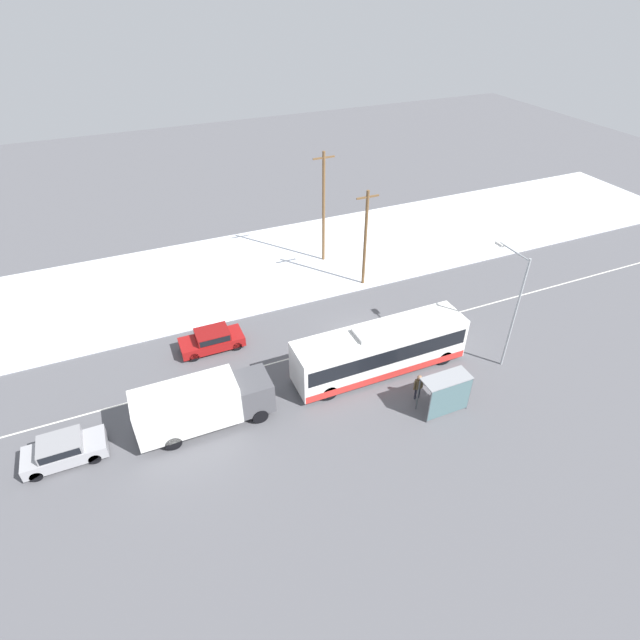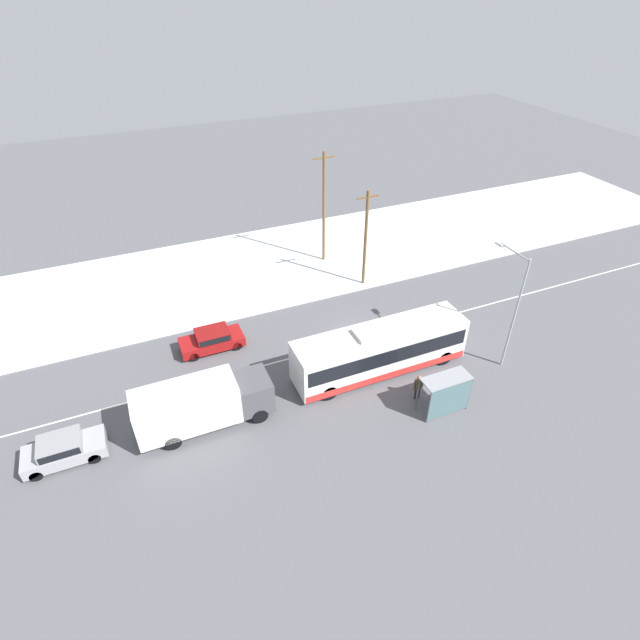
{
  "view_description": "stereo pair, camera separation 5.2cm",
  "coord_description": "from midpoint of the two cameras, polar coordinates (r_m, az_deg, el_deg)",
  "views": [
    {
      "loc": [
        -13.19,
        -23.75,
        21.19
      ],
      "look_at": [
        -2.35,
        1.4,
        1.4
      ],
      "focal_mm": 28.0,
      "sensor_mm": 36.0,
      "label": 1
    },
    {
      "loc": [
        -13.14,
        -23.77,
        21.19
      ],
      "look_at": [
        -2.35,
        1.4,
        1.4
      ],
      "focal_mm": 28.0,
      "sensor_mm": 36.0,
      "label": 2
    }
  ],
  "objects": [
    {
      "name": "parked_car_near_truck",
      "position": [
        29.6,
        -27.26,
        -12.97
      ],
      "size": [
        4.05,
        1.8,
        1.45
      ],
      "color": "#9E9EA3",
      "rests_on": "ground_plane"
    },
    {
      "name": "lane_marking_center",
      "position": [
        34.46,
        4.57,
        -2.24
      ],
      "size": [
        60.0,
        0.12,
        0.0
      ],
      "color": "silver",
      "rests_on": "ground_plane"
    },
    {
      "name": "streetlamp",
      "position": [
        31.95,
        21.17,
        2.47
      ],
      "size": [
        0.36,
        2.79,
        7.72
      ],
      "color": "#9EA3A8",
      "rests_on": "ground_plane"
    },
    {
      "name": "box_truck",
      "position": [
        28.23,
        -13.4,
        -9.28
      ],
      "size": [
        7.43,
        2.3,
        2.93
      ],
      "color": "silver",
      "rests_on": "ground_plane"
    },
    {
      "name": "snow_lot",
      "position": [
        43.81,
        -2.76,
        6.97
      ],
      "size": [
        80.0,
        13.33,
        0.12
      ],
      "color": "silver",
      "rests_on": "ground_plane"
    },
    {
      "name": "utility_pole_snowlot",
      "position": [
        41.53,
        0.48,
        12.76
      ],
      "size": [
        1.8,
        0.24,
        9.43
      ],
      "color": "brown",
      "rests_on": "ground_plane"
    },
    {
      "name": "city_bus",
      "position": [
        31.15,
        6.91,
        -3.42
      ],
      "size": [
        11.11,
        2.57,
        3.29
      ],
      "color": "white",
      "rests_on": "ground_plane"
    },
    {
      "name": "utility_pole_roadside",
      "position": [
        38.47,
        5.27,
        9.34
      ],
      "size": [
        1.8,
        0.24,
        7.85
      ],
      "color": "brown",
      "rests_on": "ground_plane"
    },
    {
      "name": "bus_shelter",
      "position": [
        29.02,
        14.44,
        -7.86
      ],
      "size": [
        2.8,
        1.2,
        2.4
      ],
      "color": "gray",
      "rests_on": "ground_plane"
    },
    {
      "name": "pedestrian_at_stop",
      "position": [
        29.9,
        11.23,
        -7.26
      ],
      "size": [
        0.64,
        0.29,
        1.78
      ],
      "color": "#23232D",
      "rests_on": "ground_plane"
    },
    {
      "name": "sedan_car",
      "position": [
        33.92,
        -12.19,
        -2.13
      ],
      "size": [
        4.17,
        1.8,
        1.4
      ],
      "rotation": [
        0.0,
        0.0,
        3.14
      ],
      "color": "maroon",
      "rests_on": "ground_plane"
    },
    {
      "name": "ground_plane",
      "position": [
        34.46,
        4.57,
        -2.24
      ],
      "size": [
        120.0,
        120.0,
        0.0
      ],
      "primitive_type": "plane",
      "color": "#56565B"
    }
  ]
}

